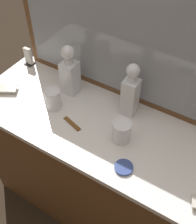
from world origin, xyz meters
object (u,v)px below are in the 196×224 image
at_px(crystal_decanter_front, 130,94).
at_px(tortoiseshell_comb, 72,124).
at_px(crystal_tumbler_left, 53,100).
at_px(silver_brush_far_left, 2,89).
at_px(crystal_tumbler_far_right, 122,132).
at_px(napkin_holder, 29,58).
at_px(crystal_decanter_left, 70,74).
at_px(porcelain_dish, 124,167).

relative_size(crystal_decanter_front, tortoiseshell_comb, 2.58).
bearing_deg(crystal_tumbler_left, silver_brush_far_left, -170.92).
distance_m(crystal_tumbler_far_right, napkin_holder, 0.77).
relative_size(crystal_decanter_left, tortoiseshell_comb, 2.49).
bearing_deg(crystal_decanter_front, porcelain_dish, -66.16).
bearing_deg(crystal_decanter_left, crystal_tumbler_left, -91.76).
distance_m(crystal_tumbler_far_right, porcelain_dish, 0.16).
distance_m(tortoiseshell_comb, napkin_holder, 0.56).
xyz_separation_m(crystal_decanter_left, crystal_tumbler_far_right, (0.39, -0.15, -0.06)).
distance_m(crystal_tumbler_far_right, crystal_tumbler_left, 0.39).
distance_m(crystal_decanter_left, tortoiseshell_comb, 0.27).
bearing_deg(porcelain_dish, silver_brush_far_left, 173.56).
xyz_separation_m(silver_brush_far_left, tortoiseshell_comb, (0.46, 0.00, -0.01)).
bearing_deg(napkin_holder, silver_brush_far_left, -82.20).
bearing_deg(crystal_decanter_front, crystal_tumbler_far_right, -73.64).
distance_m(crystal_decanter_front, porcelain_dish, 0.35).
xyz_separation_m(crystal_decanter_left, porcelain_dish, (0.47, -0.28, -0.11)).
bearing_deg(silver_brush_far_left, tortoiseshell_comb, 0.03).
bearing_deg(crystal_tumbler_left, porcelain_dish, -16.26).
height_order(tortoiseshell_comb, napkin_holder, napkin_holder).
xyz_separation_m(crystal_tumbler_far_right, porcelain_dish, (0.08, -0.13, -0.04)).
height_order(crystal_decanter_front, porcelain_dish, crystal_decanter_front).
xyz_separation_m(crystal_tumbler_far_right, crystal_tumbler_left, (-0.39, 0.01, 0.00)).
relative_size(silver_brush_far_left, porcelain_dish, 2.09).
height_order(crystal_tumbler_far_right, porcelain_dish, crystal_tumbler_far_right).
distance_m(silver_brush_far_left, napkin_holder, 0.27).
relative_size(crystal_decanter_front, silver_brush_far_left, 1.74).
relative_size(crystal_tumbler_left, silver_brush_far_left, 0.64).
bearing_deg(tortoiseshell_comb, crystal_tumbler_far_right, 9.89).
bearing_deg(napkin_holder, crystal_tumbler_far_right, -16.50).
xyz_separation_m(crystal_decanter_front, napkin_holder, (-0.69, 0.05, -0.07)).
relative_size(crystal_decanter_front, crystal_tumbler_left, 2.70).
relative_size(crystal_tumbler_far_right, napkin_holder, 0.96).
bearing_deg(tortoiseshell_comb, silver_brush_far_left, -179.97).
xyz_separation_m(porcelain_dish, napkin_holder, (-0.82, 0.35, 0.04)).
distance_m(crystal_decanter_front, crystal_tumbler_far_right, 0.19).
bearing_deg(crystal_decanter_left, crystal_decanter_front, 3.68).
xyz_separation_m(crystal_tumbler_left, tortoiseshell_comb, (0.15, -0.05, -0.05)).
distance_m(crystal_decanter_left, crystal_tumbler_far_right, 0.42).
xyz_separation_m(crystal_decanter_front, porcelain_dish, (0.14, -0.31, -0.11)).
bearing_deg(crystal_tumbler_far_right, crystal_tumbler_left, 178.99).
bearing_deg(tortoiseshell_comb, porcelain_dish, -15.17).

